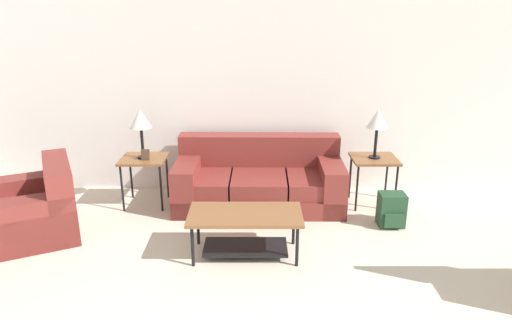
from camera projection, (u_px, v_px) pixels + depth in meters
wall_back at (264, 94)px, 5.93m from camera, size 8.76×0.06×2.60m
couch at (260, 182)px, 5.72m from camera, size 2.07×0.98×0.82m
armchair at (36, 210)px, 4.94m from camera, size 1.24×1.29×0.80m
coffee_table at (246, 224)px, 4.50m from camera, size 1.12×0.55×0.46m
side_table_left at (145, 163)px, 5.62m from camera, size 0.55×0.50×0.62m
side_table_right at (375, 163)px, 5.61m from camera, size 0.55×0.50×0.62m
table_lamp_left at (141, 120)px, 5.45m from camera, size 0.26×0.26×0.60m
table_lamp_right at (379, 120)px, 5.44m from camera, size 0.26×0.26×0.60m
backpack at (392, 210)px, 5.16m from camera, size 0.29×0.30×0.39m
picture_frame at (146, 155)px, 5.51m from camera, size 0.10×0.04×0.13m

